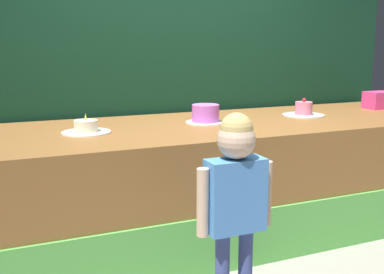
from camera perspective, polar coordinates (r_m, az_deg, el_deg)
ground_plane at (r=3.28m, az=6.76°, el=-15.44°), size 12.00×12.00×0.00m
stage_platform at (r=3.64m, az=1.92°, el=-5.22°), size 4.34×1.30×0.88m
curtain_backdrop at (r=4.18m, az=-2.41°, el=10.55°), size 4.56×0.08×2.84m
child_figure at (r=2.45m, az=5.32°, el=-6.32°), size 0.44×0.20×1.13m
pink_box at (r=4.73m, az=21.83°, el=4.21°), size 0.25×0.18×0.16m
cake_left at (r=3.24m, az=-12.82°, el=1.08°), size 0.33×0.33×0.14m
cake_center at (r=3.57m, az=1.67°, el=2.78°), size 0.31×0.31×0.14m
cake_right at (r=4.06m, az=13.48°, el=3.16°), size 0.36×0.36×0.15m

